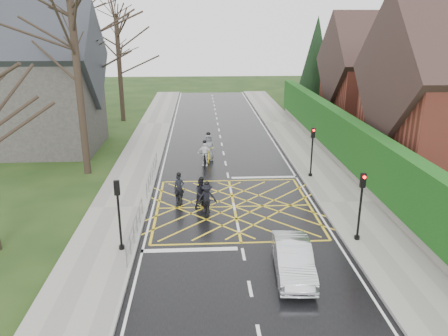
{
  "coord_description": "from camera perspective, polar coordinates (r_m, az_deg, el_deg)",
  "views": [
    {
      "loc": [
        -1.72,
        -21.09,
        9.17
      ],
      "look_at": [
        -0.38,
        2.6,
        1.3
      ],
      "focal_mm": 35.0,
      "sensor_mm": 36.0,
      "label": 1
    }
  ],
  "objects": [
    {
      "name": "railing_north",
      "position": [
        26.62,
        -9.38,
        -0.26
      ],
      "size": [
        0.05,
        6.04,
        1.03
      ],
      "color": "slate",
      "rests_on": "ground"
    },
    {
      "name": "railing_south",
      "position": [
        19.71,
        -11.56,
        -7.25
      ],
      "size": [
        0.05,
        5.04,
        1.03
      ],
      "color": "slate",
      "rests_on": "ground"
    },
    {
      "name": "cyclist_back",
      "position": [
        22.71,
        -2.92,
        -3.71
      ],
      "size": [
        1.01,
        1.78,
        1.72
      ],
      "rotation": [
        0.0,
        0.0,
        0.32
      ],
      "color": "black",
      "rests_on": "ground"
    },
    {
      "name": "tree_far",
      "position": [
        43.8,
        -13.69,
        15.27
      ],
      "size": [
        8.4,
        8.4,
        10.4
      ],
      "color": "black",
      "rests_on": "ground"
    },
    {
      "name": "sidewalk_left",
      "position": [
        23.36,
        -13.58,
        -5.11
      ],
      "size": [
        3.0,
        80.0,
        0.15
      ],
      "primitive_type": "cube",
      "color": "gray",
      "rests_on": "ground"
    },
    {
      "name": "ground",
      "position": [
        23.06,
        1.32,
        -5.08
      ],
      "size": [
        120.0,
        120.0,
        0.0
      ],
      "primitive_type": "plane",
      "color": "black",
      "rests_on": "ground"
    },
    {
      "name": "tree_near",
      "position": [
        28.08,
        -18.91,
        14.84
      ],
      "size": [
        9.24,
        9.24,
        11.44
      ],
      "color": "black",
      "rests_on": "ground"
    },
    {
      "name": "cyclist_lead",
      "position": [
        30.6,
        -2.03,
        2.28
      ],
      "size": [
        0.91,
        2.1,
        2.04
      ],
      "rotation": [
        0.0,
        0.0,
        -0.0
      ],
      "color": "yellow",
      "rests_on": "ground"
    },
    {
      "name": "traffic_light_sw",
      "position": [
        18.53,
        -13.53,
        -6.11
      ],
      "size": [
        0.24,
        0.31,
        3.21
      ],
      "color": "black",
      "rests_on": "ground"
    },
    {
      "name": "church",
      "position": [
        35.39,
        -23.08,
        10.03
      ],
      "size": [
        8.8,
        7.8,
        11.0
      ],
      "color": "#2D2B28",
      "rests_on": "ground"
    },
    {
      "name": "house_far",
      "position": [
        42.69,
        19.85,
        10.82
      ],
      "size": [
        9.8,
        8.8,
        10.3
      ],
      "color": "brown",
      "rests_on": "ground"
    },
    {
      "name": "traffic_light_se",
      "position": [
        19.7,
        17.36,
        -4.95
      ],
      "size": [
        0.24,
        0.31,
        3.21
      ],
      "rotation": [
        0.0,
        0.0,
        3.14
      ],
      "color": "black",
      "rests_on": "ground"
    },
    {
      "name": "traffic_light_ne",
      "position": [
        27.25,
        11.4,
        1.98
      ],
      "size": [
        0.24,
        0.31,
        3.21
      ],
      "rotation": [
        0.0,
        0.0,
        3.14
      ],
      "color": "black",
      "rests_on": "ground"
    },
    {
      "name": "car",
      "position": [
        17.19,
        9.02,
        -11.67
      ],
      "size": [
        1.62,
        3.94,
        1.27
      ],
      "primitive_type": "imported",
      "rotation": [
        0.0,
        0.0,
        -0.07
      ],
      "color": "silver",
      "rests_on": "ground"
    },
    {
      "name": "sidewalk_right",
      "position": [
        24.23,
        15.65,
        -4.42
      ],
      "size": [
        3.0,
        80.0,
        0.15
      ],
      "primitive_type": "cube",
      "color": "gray",
      "rests_on": "ground"
    },
    {
      "name": "conifer",
      "position": [
        48.89,
        11.87,
        13.07
      ],
      "size": [
        4.6,
        4.6,
        10.0
      ],
      "color": "black",
      "rests_on": "ground"
    },
    {
      "name": "cyclist_front",
      "position": [
        29.39,
        -2.54,
        1.51
      ],
      "size": [
        0.99,
        1.82,
        1.8
      ],
      "rotation": [
        0.0,
        0.0,
        -0.06
      ],
      "color": "black",
      "rests_on": "ground"
    },
    {
      "name": "tree_mid",
      "position": [
        36.06,
        -17.26,
        16.72
      ],
      "size": [
        10.08,
        10.08,
        12.48
      ],
      "color": "black",
      "rests_on": "ground"
    },
    {
      "name": "road",
      "position": [
        23.06,
        1.32,
        -5.07
      ],
      "size": [
        9.0,
        80.0,
        0.01
      ],
      "primitive_type": "cube",
      "color": "black",
      "rests_on": "ground"
    },
    {
      "name": "stone_wall",
      "position": [
        30.02,
        15.31,
        0.6
      ],
      "size": [
        0.5,
        38.0,
        0.7
      ],
      "primitive_type": "cube",
      "color": "slate",
      "rests_on": "ground"
    },
    {
      "name": "cyclist_mid",
      "position": [
        22.13,
        -2.25,
        -4.39
      ],
      "size": [
        1.04,
        1.78,
        1.7
      ],
      "rotation": [
        0.0,
        0.0,
        0.06
      ],
      "color": "black",
      "rests_on": "ground"
    },
    {
      "name": "cyclist_rear",
      "position": [
        23.62,
        -5.87,
        -3.18
      ],
      "size": [
        0.83,
        1.78,
        1.67
      ],
      "rotation": [
        0.0,
        0.0,
        0.14
      ],
      "color": "black",
      "rests_on": "ground"
    },
    {
      "name": "hedge",
      "position": [
        29.56,
        15.59,
        3.83
      ],
      "size": [
        0.9,
        38.0,
        2.8
      ],
      "primitive_type": "cube",
      "color": "#103D10",
      "rests_on": "stone_wall"
    }
  ]
}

